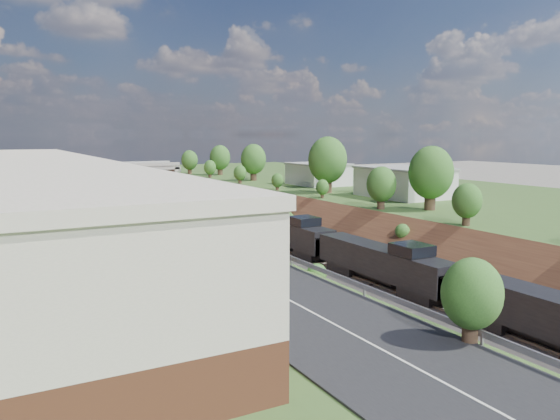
% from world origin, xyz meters
% --- Properties ---
extents(platform_right, '(44.00, 180.00, 5.00)m').
position_xyz_m(platform_right, '(33.00, 60.00, 2.50)').
color(platform_right, '#3B5924').
rests_on(platform_right, ground).
extents(embankment_left, '(10.00, 180.00, 10.00)m').
position_xyz_m(embankment_left, '(-11.00, 60.00, 0.00)').
color(embankment_left, brown).
rests_on(embankment_left, ground).
extents(embankment_right, '(10.00, 180.00, 10.00)m').
position_xyz_m(embankment_right, '(11.00, 60.00, 0.00)').
color(embankment_right, brown).
rests_on(embankment_right, ground).
extents(rail_left_track, '(1.58, 180.00, 0.18)m').
position_xyz_m(rail_left_track, '(-2.60, 60.00, 0.09)').
color(rail_left_track, gray).
rests_on(rail_left_track, ground).
extents(rail_right_track, '(1.58, 180.00, 0.18)m').
position_xyz_m(rail_right_track, '(2.60, 60.00, 0.09)').
color(rail_right_track, gray).
rests_on(rail_right_track, ground).
extents(road, '(8.00, 180.00, 0.10)m').
position_xyz_m(road, '(-15.50, 60.00, 5.05)').
color(road, black).
rests_on(road, platform_left).
extents(guardrail, '(0.10, 171.00, 0.70)m').
position_xyz_m(guardrail, '(-11.40, 59.80, 5.55)').
color(guardrail, '#99999E').
rests_on(guardrail, platform_left).
extents(commercial_building, '(14.30, 62.30, 7.00)m').
position_xyz_m(commercial_building, '(-28.00, 38.00, 8.51)').
color(commercial_building, brown).
rests_on(commercial_building, platform_left).
extents(overpass, '(24.50, 8.30, 7.40)m').
position_xyz_m(overpass, '(0.00, 122.00, 4.92)').
color(overpass, gray).
rests_on(overpass, ground).
extents(white_building_near, '(9.00, 12.00, 4.00)m').
position_xyz_m(white_building_near, '(23.50, 52.00, 7.00)').
color(white_building_near, silver).
rests_on(white_building_near, platform_right).
extents(white_building_far, '(8.00, 10.00, 3.60)m').
position_xyz_m(white_building_far, '(23.00, 74.00, 6.80)').
color(white_building_far, silver).
rests_on(white_building_far, platform_right).
extents(tree_right_large, '(5.25, 5.25, 7.61)m').
position_xyz_m(tree_right_large, '(17.00, 40.00, 9.38)').
color(tree_right_large, '#473323').
rests_on(tree_right_large, platform_right).
extents(tree_left_crest, '(2.45, 2.45, 3.55)m').
position_xyz_m(tree_left_crest, '(-11.80, 20.00, 7.04)').
color(tree_left_crest, '#473323').
rests_on(tree_left_crest, platform_left).
extents(freight_train, '(2.82, 144.34, 4.55)m').
position_xyz_m(freight_train, '(2.60, 79.74, 2.47)').
color(freight_train, black).
rests_on(freight_train, ground).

